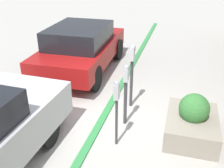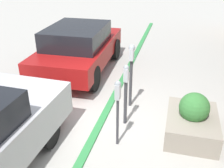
% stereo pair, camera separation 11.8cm
% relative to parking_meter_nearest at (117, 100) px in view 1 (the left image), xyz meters
% --- Properties ---
extents(ground_plane, '(40.00, 40.00, 0.00)m').
position_rel_parking_meter_nearest_xyz_m(ground_plane, '(0.78, 0.45, -1.00)').
color(ground_plane, '#ADAAA3').
extents(curb_strip, '(19.00, 0.16, 0.04)m').
position_rel_parking_meter_nearest_xyz_m(curb_strip, '(0.78, 0.53, -0.98)').
color(curb_strip, '#338C47').
rests_on(curb_strip, ground_plane).
extents(parking_meter_nearest, '(0.14, 0.12, 1.40)m').
position_rel_parking_meter_nearest_xyz_m(parking_meter_nearest, '(0.00, 0.00, 0.00)').
color(parking_meter_nearest, '#38383D').
rests_on(parking_meter_nearest, ground_plane).
extents(parking_meter_second, '(0.14, 0.12, 1.40)m').
position_rel_parking_meter_nearest_xyz_m(parking_meter_second, '(0.75, -0.00, -0.12)').
color(parking_meter_second, '#38383D').
rests_on(parking_meter_second, ground_plane).
extents(parking_meter_middle, '(0.18, 0.15, 1.59)m').
position_rel_parking_meter_nearest_xyz_m(parking_meter_middle, '(1.52, 0.03, 0.06)').
color(parking_meter_middle, '#38383D').
rests_on(parking_meter_middle, ground_plane).
extents(planter_box, '(1.39, 1.02, 0.96)m').
position_rel_parking_meter_nearest_xyz_m(planter_box, '(0.68, -1.42, -0.67)').
color(planter_box, gray).
rests_on(planter_box, ground_plane).
extents(parked_car_middle, '(4.12, 1.95, 1.48)m').
position_rel_parking_meter_nearest_xyz_m(parked_car_middle, '(3.30, 2.03, -0.22)').
color(parked_car_middle, maroon).
rests_on(parked_car_middle, ground_plane).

